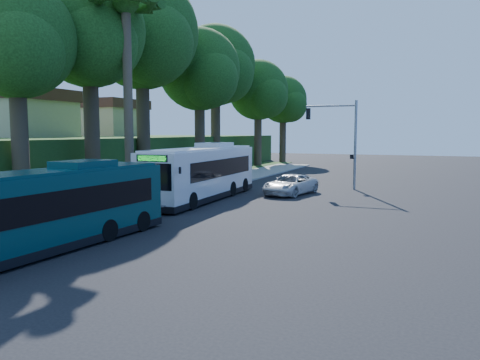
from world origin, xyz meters
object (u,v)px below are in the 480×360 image
at_px(bus_shelter, 129,175).
at_px(white_bus, 203,172).
at_px(pickup, 291,185).
at_px(teal_bus, 52,207).

xyz_separation_m(bus_shelter, white_bus, (3.45, 3.45, 0.04)).
height_order(bus_shelter, pickup, bus_shelter).
xyz_separation_m(bus_shelter, teal_bus, (4.22, -10.86, -0.17)).
relative_size(teal_bus, pickup, 2.18).
xyz_separation_m(bus_shelter, pickup, (8.22, 8.10, -1.08)).
xyz_separation_m(white_bus, pickup, (4.77, 4.65, -1.12)).
distance_m(white_bus, teal_bus, 14.33).
bearing_deg(bus_shelter, white_bus, 45.01).
bearing_deg(white_bus, teal_bus, -88.76).
distance_m(bus_shelter, pickup, 11.59).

